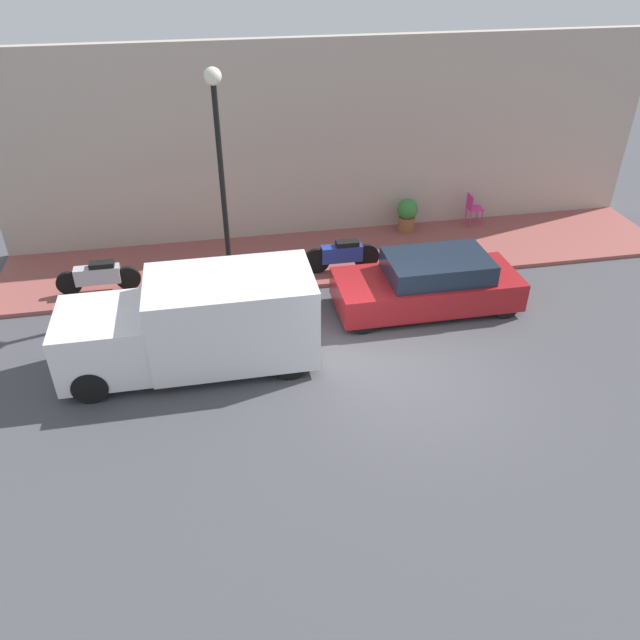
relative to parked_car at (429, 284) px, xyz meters
name	(u,v)px	position (x,y,z in m)	size (l,w,h in m)	color
ground_plane	(400,371)	(-2.21, 1.31, -0.62)	(60.00, 60.00, 0.00)	#47474C
sidewalk	(344,255)	(2.83, 1.31, -0.57)	(3.00, 17.39, 0.10)	#934C47
building_facade	(332,141)	(4.48, 1.31, 1.96)	(0.30, 17.39, 5.17)	#B2A899
parked_car	(429,284)	(0.00, 0.00, 0.00)	(1.68, 4.15, 1.29)	maroon
delivery_van	(194,324)	(-1.19, 5.24, 0.35)	(1.82, 4.90, 1.91)	white
motorcycle_blue	(342,255)	(1.92, 1.58, -0.07)	(0.30, 1.92, 0.80)	navy
scooter_silver	(98,276)	(1.98, 7.43, -0.09)	(0.30, 1.93, 0.77)	#B7B7BF
streetlamp	(219,148)	(1.64, 4.37, 2.86)	(0.36, 0.36, 5.01)	black
potted_plant	(407,214)	(3.85, -0.70, 0.00)	(0.58, 0.58, 0.95)	brown
cafe_chair	(473,207)	(3.91, -2.67, 0.02)	(0.40, 0.40, 0.91)	#D8338C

